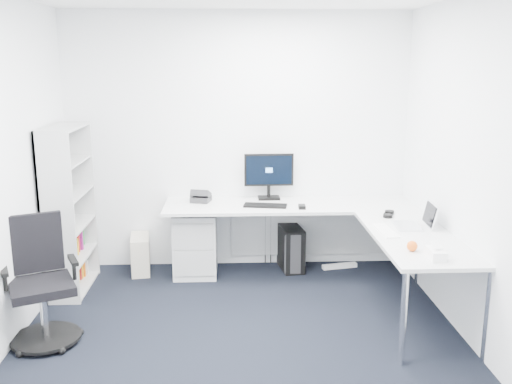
{
  "coord_description": "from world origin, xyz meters",
  "views": [
    {
      "loc": [
        -0.06,
        -3.9,
        2.2
      ],
      "look_at": [
        0.15,
        1.05,
        1.05
      ],
      "focal_mm": 40.0,
      "sensor_mm": 36.0,
      "label": 1
    }
  ],
  "objects_px": {
    "bookshelf": "(69,210)",
    "laptop": "(408,214)",
    "monitor": "(269,176)",
    "l_desk": "(295,250)",
    "task_chair": "(41,283)"
  },
  "relations": [
    {
      "from": "bookshelf",
      "to": "laptop",
      "type": "distance_m",
      "value": 3.16
    },
    {
      "from": "monitor",
      "to": "laptop",
      "type": "xyz_separation_m",
      "value": [
        1.16,
        -1.1,
        -0.14
      ]
    },
    {
      "from": "laptop",
      "to": "l_desk",
      "type": "bearing_deg",
      "value": 154.24
    },
    {
      "from": "monitor",
      "to": "l_desk",
      "type": "bearing_deg",
      "value": -70.29
    },
    {
      "from": "l_desk",
      "to": "laptop",
      "type": "relative_size",
      "value": 8.13
    },
    {
      "from": "bookshelf",
      "to": "task_chair",
      "type": "height_order",
      "value": "bookshelf"
    },
    {
      "from": "task_chair",
      "to": "laptop",
      "type": "bearing_deg",
      "value": -14.39
    },
    {
      "from": "bookshelf",
      "to": "task_chair",
      "type": "distance_m",
      "value": 1.16
    },
    {
      "from": "l_desk",
      "to": "monitor",
      "type": "height_order",
      "value": "monitor"
    },
    {
      "from": "task_chair",
      "to": "laptop",
      "type": "distance_m",
      "value": 3.11
    },
    {
      "from": "l_desk",
      "to": "bookshelf",
      "type": "height_order",
      "value": "bookshelf"
    },
    {
      "from": "laptop",
      "to": "task_chair",
      "type": "bearing_deg",
      "value": -166.15
    },
    {
      "from": "bookshelf",
      "to": "laptop",
      "type": "xyz_separation_m",
      "value": [
        3.11,
        -0.58,
        0.07
      ]
    },
    {
      "from": "laptop",
      "to": "bookshelf",
      "type": "bearing_deg",
      "value": 173.17
    },
    {
      "from": "l_desk",
      "to": "laptop",
      "type": "bearing_deg",
      "value": -29.43
    }
  ]
}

